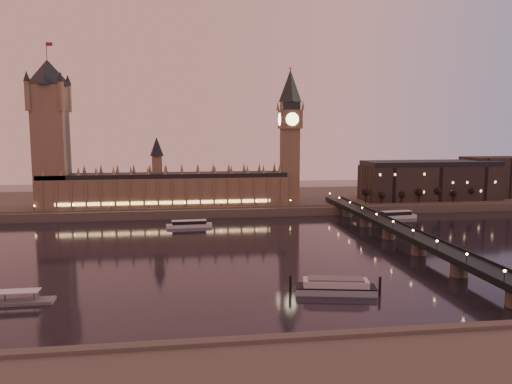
# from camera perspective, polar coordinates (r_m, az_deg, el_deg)

# --- Properties ---
(ground) EXTENTS (700.00, 700.00, 0.00)m
(ground) POSITION_cam_1_polar(r_m,az_deg,el_deg) (262.53, -2.31, -6.84)
(ground) COLOR black
(ground) RESTS_ON ground
(far_embankment) EXTENTS (560.00, 130.00, 6.00)m
(far_embankment) POSITION_cam_1_polar(r_m,az_deg,el_deg) (426.41, -0.55, -0.97)
(far_embankment) COLOR #423D35
(far_embankment) RESTS_ON ground
(palace_of_westminster) EXTENTS (180.00, 26.62, 52.00)m
(palace_of_westminster) POSITION_cam_1_polar(r_m,az_deg,el_deg) (377.03, -10.29, 0.70)
(palace_of_westminster) COLOR brown
(palace_of_westminster) RESTS_ON ground
(victoria_tower) EXTENTS (31.68, 31.68, 118.00)m
(victoria_tower) POSITION_cam_1_polar(r_m,az_deg,el_deg) (386.17, -22.45, 6.98)
(victoria_tower) COLOR brown
(victoria_tower) RESTS_ON ground
(big_ben) EXTENTS (17.68, 17.68, 104.00)m
(big_ben) POSITION_cam_1_polar(r_m,az_deg,el_deg) (382.74, 3.90, 7.23)
(big_ben) COLOR brown
(big_ben) RESTS_ON ground
(westminster_bridge) EXTENTS (13.20, 260.00, 15.30)m
(westminster_bridge) POSITION_cam_1_polar(r_m,az_deg,el_deg) (285.15, 16.39, -4.86)
(westminster_bridge) COLOR black
(westminster_bridge) RESTS_ON ground
(city_block) EXTENTS (155.00, 45.00, 34.00)m
(city_block) POSITION_cam_1_polar(r_m,az_deg,el_deg) (445.00, 21.63, 1.36)
(city_block) COLOR black
(city_block) RESTS_ON ground
(bare_tree_0) EXTENTS (5.43, 5.43, 11.04)m
(bare_tree_0) POSITION_cam_1_polar(r_m,az_deg,el_deg) (390.23, 12.35, -0.24)
(bare_tree_0) COLOR black
(bare_tree_0) RESTS_ON ground
(bare_tree_1) EXTENTS (5.43, 5.43, 11.04)m
(bare_tree_1) POSITION_cam_1_polar(r_m,az_deg,el_deg) (395.59, 14.35, -0.20)
(bare_tree_1) COLOR black
(bare_tree_1) RESTS_ON ground
(bare_tree_2) EXTENTS (5.43, 5.43, 11.04)m
(bare_tree_2) POSITION_cam_1_polar(r_m,az_deg,el_deg) (401.42, 16.29, -0.16)
(bare_tree_2) COLOR black
(bare_tree_2) RESTS_ON ground
(bare_tree_3) EXTENTS (5.43, 5.43, 11.04)m
(bare_tree_3) POSITION_cam_1_polar(r_m,az_deg,el_deg) (407.70, 18.17, -0.12)
(bare_tree_3) COLOR black
(bare_tree_3) RESTS_ON ground
(bare_tree_4) EXTENTS (5.43, 5.43, 11.04)m
(bare_tree_4) POSITION_cam_1_polar(r_m,az_deg,el_deg) (414.40, 20.00, -0.08)
(bare_tree_4) COLOR black
(bare_tree_4) RESTS_ON ground
(bare_tree_5) EXTENTS (5.43, 5.43, 11.04)m
(bare_tree_5) POSITION_cam_1_polar(r_m,az_deg,el_deg) (421.51, 21.76, -0.05)
(bare_tree_5) COLOR black
(bare_tree_5) RESTS_ON ground
(bare_tree_6) EXTENTS (5.43, 5.43, 11.04)m
(bare_tree_6) POSITION_cam_1_polar(r_m,az_deg,el_deg) (429.01, 23.46, -0.01)
(bare_tree_6) COLOR black
(bare_tree_6) RESTS_ON ground
(cruise_boat_a) EXTENTS (29.72, 7.67, 4.71)m
(cruise_boat_a) POSITION_cam_1_polar(r_m,az_deg,el_deg) (328.44, -7.65, -3.67)
(cruise_boat_a) COLOR silver
(cruise_boat_a) RESTS_ON ground
(cruise_boat_b) EXTENTS (29.49, 10.19, 5.34)m
(cruise_boat_b) POSITION_cam_1_polar(r_m,az_deg,el_deg) (372.21, 15.74, -2.55)
(cruise_boat_b) COLOR silver
(cruise_boat_b) RESTS_ON ground
(moored_barge) EXTENTS (35.17, 14.73, 6.58)m
(moored_barge) POSITION_cam_1_polar(r_m,az_deg,el_deg) (200.01, 9.09, -10.61)
(moored_barge) COLOR #8395A6
(moored_barge) RESTS_ON ground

